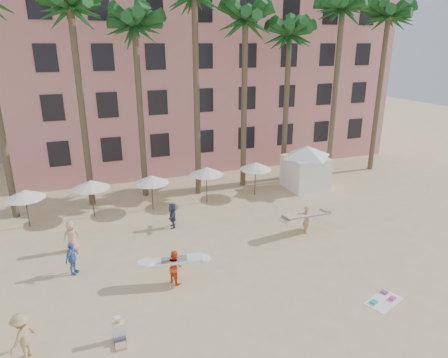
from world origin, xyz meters
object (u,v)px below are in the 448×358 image
carrier_yellow (307,218)px  carrier_white (175,265)px  pink_hotel (202,77)px  cabana (306,163)px

carrier_yellow → carrier_white: bearing=-164.5°
carrier_yellow → pink_hotel: bearing=90.7°
cabana → carrier_yellow: 8.39m
carrier_yellow → cabana: bearing=59.4°
cabana → carrier_yellow: (-4.24, -7.16, -1.07)m
pink_hotel → cabana: (4.50, -13.33, -5.93)m
pink_hotel → cabana: size_ratio=7.54×
pink_hotel → carrier_yellow: bearing=-89.3°
cabana → carrier_yellow: size_ratio=1.37×
carrier_yellow → carrier_white: carrier_yellow is taller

